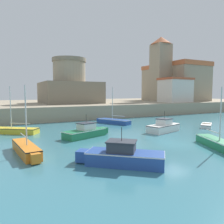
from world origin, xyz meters
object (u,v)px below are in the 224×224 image
object	(u,v)px
motorboat_white_0	(164,127)
sailboat_green_4	(218,143)
motorboat_green_5	(86,132)
sailboat_blue_8	(114,121)
sailboat_yellow_3	(14,130)
dinghy_white_1	(206,125)
motorboat_blue_9	(122,156)
harbor_shed_mid_row	(175,90)
church	(172,80)
fortress	(70,88)
sailboat_orange_2	(26,149)
dinghy_blue_7	(168,121)

from	to	relation	value
motorboat_white_0	sailboat_green_4	distance (m)	8.32
motorboat_green_5	sailboat_blue_8	bearing A→B (deg)	45.89
motorboat_white_0	sailboat_blue_8	distance (m)	9.23
sailboat_yellow_3	sailboat_blue_8	xyz separation A→B (m)	(14.14, 1.78, 0.02)
dinghy_white_1	motorboat_blue_9	xyz separation A→B (m)	(-18.17, -8.27, 0.33)
harbor_shed_mid_row	motorboat_white_0	bearing A→B (deg)	-136.00
sailboat_yellow_3	church	distance (m)	49.07
sailboat_blue_8	fortress	xyz separation A→B (m)	(-1.44, 18.20, 5.47)
sailboat_orange_2	sailboat_green_4	world-z (taller)	sailboat_orange_2
sailboat_yellow_3	motorboat_green_5	size ratio (longest dim) A/B	1.00
church	sailboat_green_4	bearing A→B (deg)	-127.99
sailboat_yellow_3	sailboat_green_4	xyz separation A→B (m)	(15.16, -15.42, 0.04)
sailboat_blue_8	harbor_shed_mid_row	size ratio (longest dim) A/B	0.81
sailboat_green_4	motorboat_blue_9	bearing A→B (deg)	-179.54
sailboat_orange_2	harbor_shed_mid_row	xyz separation A→B (m)	(36.37, 22.46, 4.97)
motorboat_white_0	sailboat_blue_8	xyz separation A→B (m)	(-2.20, 8.96, -0.20)
sailboat_yellow_3	motorboat_green_5	distance (m)	8.93
motorboat_white_0	fortress	size ratio (longest dim) A/B	0.46
dinghy_white_1	sailboat_green_4	size ratio (longest dim) A/B	0.64
motorboat_white_0	dinghy_blue_7	world-z (taller)	motorboat_white_0
church	harbor_shed_mid_row	bearing A→B (deg)	-129.01
dinghy_blue_7	sailboat_yellow_3	bearing A→B (deg)	177.74
sailboat_yellow_3	church	bearing A→B (deg)	25.74
dinghy_white_1	harbor_shed_mid_row	distance (m)	24.10
dinghy_white_1	dinghy_blue_7	distance (m)	6.44
motorboat_blue_9	church	world-z (taller)	church
motorboat_white_0	sailboat_yellow_3	xyz separation A→B (m)	(-16.34, 7.18, -0.22)
motorboat_white_0	dinghy_blue_7	size ratio (longest dim) A/B	1.73
sailboat_orange_2	harbor_shed_mid_row	world-z (taller)	harbor_shed_mid_row
sailboat_green_4	dinghy_blue_7	bearing A→B (deg)	62.70
sailboat_yellow_3	motorboat_green_5	xyz separation A→B (m)	(6.77, -5.82, 0.18)
motorboat_white_0	motorboat_blue_9	world-z (taller)	motorboat_white_0
sailboat_yellow_3	fortress	xyz separation A→B (m)	(12.70, 19.98, 5.49)
motorboat_blue_9	fortress	world-z (taller)	fortress
motorboat_green_5	harbor_shed_mid_row	xyz separation A→B (m)	(29.93, 18.30, 4.85)
motorboat_blue_9	sailboat_yellow_3	bearing A→B (deg)	110.00
motorboat_green_5	church	bearing A→B (deg)	36.08
dinghy_white_1	dinghy_blue_7	world-z (taller)	dinghy_blue_7
fortress	harbor_shed_mid_row	distance (m)	25.15
sailboat_blue_8	harbor_shed_mid_row	xyz separation A→B (m)	(22.56, 10.71, 5.01)
sailboat_orange_2	harbor_shed_mid_row	size ratio (longest dim) A/B	0.81
sailboat_green_4	motorboat_green_5	bearing A→B (deg)	131.16
dinghy_white_1	motorboat_blue_9	world-z (taller)	motorboat_blue_9
dinghy_white_1	motorboat_blue_9	size ratio (longest dim) A/B	0.68
church	harbor_shed_mid_row	xyz separation A→B (m)	(-6.92, -8.55, -2.90)
sailboat_orange_2	sailboat_yellow_3	bearing A→B (deg)	91.88
sailboat_green_4	fortress	bearing A→B (deg)	93.97
motorboat_blue_9	fortress	distance (m)	36.55
motorboat_green_5	fortress	bearing A→B (deg)	77.05
dinghy_white_1	motorboat_green_5	xyz separation A→B (m)	(-17.04, 1.40, 0.29)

